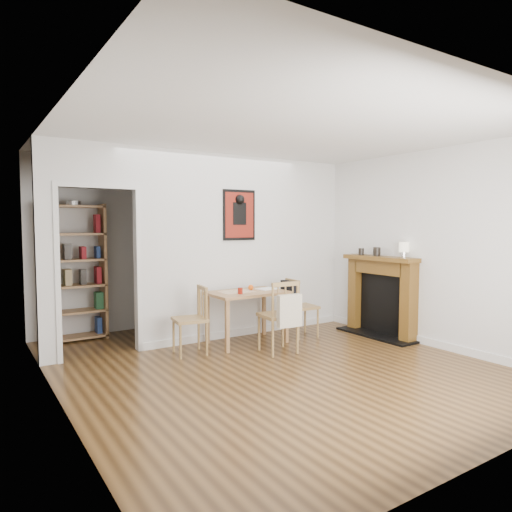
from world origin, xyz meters
TOP-DOWN VIEW (x-y plane):
  - ground at (0.00, 0.00)m, footprint 5.20×5.20m
  - room_shell at (0.10, 1.34)m, footprint 5.20×5.20m
  - dining_table at (0.29, 0.94)m, footprint 1.04×0.66m
  - chair_left at (-0.60, 0.88)m, footprint 0.49×0.49m
  - chair_right at (1.12, 0.82)m, footprint 0.51×0.46m
  - chair_front at (0.38, 0.34)m, footprint 0.50×0.56m
  - bookshelf at (-1.62, 2.40)m, footprint 0.80×0.32m
  - fireplace at (2.16, 0.25)m, footprint 0.45×1.25m
  - red_glass at (0.09, 0.80)m, footprint 0.07×0.07m
  - orange_fruit at (0.40, 1.02)m, footprint 0.08×0.08m
  - placemat at (0.15, 1.00)m, footprint 0.45×0.34m
  - notebook at (0.62, 0.96)m, footprint 0.30×0.24m
  - mantel_lamp at (2.16, -0.13)m, footprint 0.14×0.14m
  - ceramic_jar_a at (2.11, 0.31)m, footprint 0.11×0.11m
  - ceramic_jar_b at (2.07, 0.57)m, footprint 0.08×0.08m

SIDE VIEW (x-z plane):
  - ground at x=0.00m, z-range 0.00..0.00m
  - chair_left at x=-0.60m, z-range 0.00..0.85m
  - chair_right at x=1.12m, z-range 0.02..0.86m
  - chair_front at x=0.38m, z-range 0.01..0.93m
  - fireplace at x=2.16m, z-range 0.04..1.20m
  - dining_table at x=0.29m, z-range 0.27..0.98m
  - placemat at x=0.15m, z-range 0.71..0.71m
  - notebook at x=0.62m, z-range 0.71..0.72m
  - orange_fruit at x=0.40m, z-range 0.71..0.78m
  - red_glass at x=0.09m, z-range 0.71..0.79m
  - bookshelf at x=-1.62m, z-range -0.01..1.89m
  - ceramic_jar_b at x=2.07m, z-range 1.16..1.26m
  - ceramic_jar_a at x=2.11m, z-range 1.16..1.29m
  - mantel_lamp at x=2.16m, z-range 1.19..1.40m
  - room_shell at x=0.10m, z-range -1.30..3.90m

